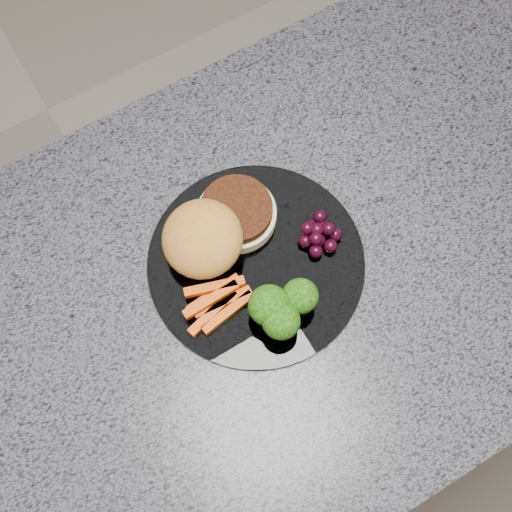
{
  "coord_description": "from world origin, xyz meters",
  "views": [
    {
      "loc": [
        -0.06,
        -0.23,
        1.7
      ],
      "look_at": [
        0.09,
        0.02,
        0.93
      ],
      "focal_mm": 50.0,
      "sensor_mm": 36.0,
      "label": 1
    }
  ],
  "objects_px": {
    "island_cabinet": "(219,391)",
    "plate": "(256,263)",
    "grape_bunch": "(319,234)",
    "burger": "(215,231)"
  },
  "relations": [
    {
      "from": "grape_bunch",
      "to": "plate",
      "type": "bearing_deg",
      "value": 171.62
    },
    {
      "from": "plate",
      "to": "grape_bunch",
      "type": "xyz_separation_m",
      "value": [
        0.08,
        -0.01,
        0.02
      ]
    },
    {
      "from": "plate",
      "to": "grape_bunch",
      "type": "relative_size",
      "value": 4.7
    },
    {
      "from": "island_cabinet",
      "to": "burger",
      "type": "distance_m",
      "value": 0.51
    },
    {
      "from": "island_cabinet",
      "to": "plate",
      "type": "xyz_separation_m",
      "value": [
        0.09,
        0.02,
        0.47
      ]
    },
    {
      "from": "plate",
      "to": "island_cabinet",
      "type": "bearing_deg",
      "value": -165.76
    },
    {
      "from": "island_cabinet",
      "to": "plate",
      "type": "distance_m",
      "value": 0.48
    },
    {
      "from": "grape_bunch",
      "to": "island_cabinet",
      "type": "bearing_deg",
      "value": -176.21
    },
    {
      "from": "island_cabinet",
      "to": "grape_bunch",
      "type": "distance_m",
      "value": 0.52
    },
    {
      "from": "island_cabinet",
      "to": "plate",
      "type": "bearing_deg",
      "value": 14.24
    }
  ]
}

